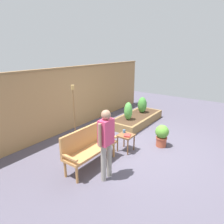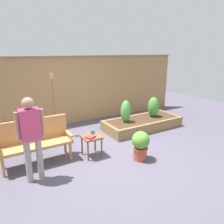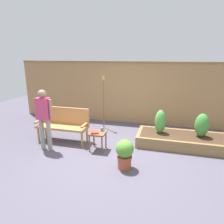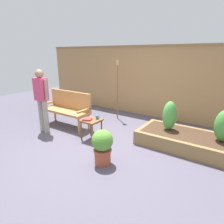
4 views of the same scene
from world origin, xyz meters
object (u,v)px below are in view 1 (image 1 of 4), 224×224
object	(u,v)px
garden_bench	(88,144)
person_by_bench	(106,139)
side_table	(126,138)
potted_boxwood	(162,135)
book_on_table	(127,135)
shrub_near_bench	(128,111)
shrub_far_corner	(142,105)
tiki_torch	(74,103)
cup_on_table	(124,131)

from	to	relation	value
garden_bench	person_by_bench	bearing A→B (deg)	-103.29
side_table	potted_boxwood	bearing A→B (deg)	-39.36
book_on_table	shrub_near_bench	xyz separation A→B (m)	(1.56, 0.93, 0.12)
person_by_bench	potted_boxwood	bearing A→B (deg)	-9.89
shrub_near_bench	person_by_bench	bearing A→B (deg)	-157.22
side_table	shrub_far_corner	size ratio (longest dim) A/B	0.77
side_table	shrub_near_bench	xyz separation A→B (m)	(1.50, 0.85, 0.22)
side_table	book_on_table	bearing A→B (deg)	-127.34
side_table	shrub_far_corner	distance (m)	2.70
shrub_near_bench	tiki_torch	xyz separation A→B (m)	(-1.84, 0.76, 0.56)
shrub_far_corner	tiki_torch	bearing A→B (deg)	165.21
garden_bench	book_on_table	xyz separation A→B (m)	(1.08, -0.42, -0.05)
book_on_table	person_by_bench	distance (m)	1.33
tiki_torch	potted_boxwood	bearing A→B (deg)	-62.91
potted_boxwood	shrub_far_corner	size ratio (longest dim) A/B	1.04
garden_bench	shrub_far_corner	distance (m)	3.72
garden_bench	book_on_table	distance (m)	1.16
shrub_far_corner	shrub_near_bench	bearing A→B (deg)	180.00
shrub_far_corner	cup_on_table	bearing A→B (deg)	-163.29
tiki_torch	shrub_far_corner	bearing A→B (deg)	-14.79
person_by_bench	book_on_table	bearing A→B (deg)	11.23
cup_on_table	shrub_far_corner	distance (m)	2.58
garden_bench	cup_on_table	bearing A→B (deg)	-11.11
garden_bench	person_by_bench	xyz separation A→B (m)	(-0.16, -0.67, 0.39)
side_table	tiki_torch	world-z (taller)	tiki_torch
side_table	person_by_bench	xyz separation A→B (m)	(-1.29, -0.32, 0.54)
cup_on_table	book_on_table	xyz separation A→B (m)	(-0.14, -0.19, -0.03)
shrub_far_corner	tiki_torch	distance (m)	3.04
shrub_far_corner	person_by_bench	xyz separation A→B (m)	(-3.84, -1.17, 0.32)
cup_on_table	potted_boxwood	size ratio (longest dim) A/B	0.16
side_table	shrub_far_corner	xyz separation A→B (m)	(2.55, 0.85, 0.21)
side_table	cup_on_table	world-z (taller)	cup_on_table
garden_bench	book_on_table	world-z (taller)	garden_bench
shrub_near_bench	tiki_torch	world-z (taller)	tiki_torch
cup_on_table	person_by_bench	size ratio (longest dim) A/B	0.07
book_on_table	shrub_near_bench	distance (m)	1.81
shrub_far_corner	person_by_bench	world-z (taller)	person_by_bench
side_table	shrub_near_bench	size ratio (longest dim) A/B	0.75
garden_bench	side_table	distance (m)	1.19
cup_on_table	shrub_near_bench	distance (m)	1.60
potted_boxwood	shrub_far_corner	xyz separation A→B (m)	(1.71, 1.54, 0.25)
shrub_near_bench	person_by_bench	distance (m)	3.04
shrub_far_corner	tiki_torch	xyz separation A→B (m)	(-2.89, 0.76, 0.57)
garden_bench	potted_boxwood	distance (m)	2.24
side_table	potted_boxwood	xyz separation A→B (m)	(0.84, -0.69, -0.04)
side_table	shrub_far_corner	bearing A→B (deg)	18.54
tiki_torch	person_by_bench	distance (m)	2.17
side_table	person_by_bench	distance (m)	1.43
book_on_table	potted_boxwood	distance (m)	1.09
garden_bench	book_on_table	bearing A→B (deg)	-21.52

